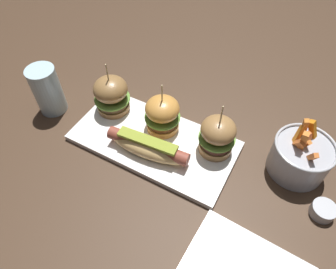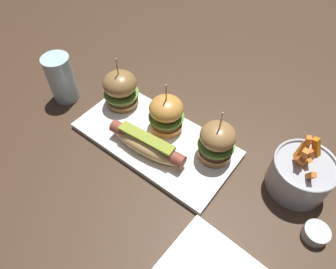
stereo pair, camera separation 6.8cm
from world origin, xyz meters
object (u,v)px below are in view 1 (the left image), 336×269
hot_dog (148,147)px  slider_center (161,114)px  water_glass (47,90)px  platter_main (154,141)px  slider_left (111,94)px  sauce_ramekin (323,210)px  slider_right (217,136)px  fries_bucket (300,157)px

hot_dog → slider_center: 0.09m
hot_dog → water_glass: 0.30m
hot_dog → water_glass: size_ratio=1.54×
platter_main → slider_left: slider_left is taller
sauce_ramekin → slider_left: bearing=176.4°
slider_right → water_glass: size_ratio=1.09×
slider_right → fries_bucket: 0.18m
platter_main → slider_right: 0.16m
fries_bucket → water_glass: bearing=-169.1°
slider_center → fries_bucket: 0.32m
slider_right → hot_dog: bearing=-147.0°
hot_dog → sauce_ramekin: size_ratio=4.01×
slider_center → water_glass: slider_center is taller
platter_main → slider_left: size_ratio=2.77×
sauce_ramekin → water_glass: bearing=-177.3°
sauce_ramekin → fries_bucket: bearing=131.8°
hot_dog → slider_center: slider_center is taller
platter_main → sauce_ramekin: size_ratio=7.94×
slider_left → fries_bucket: bearing=6.3°
water_glass → fries_bucket: bearing=10.9°
platter_main → slider_center: slider_center is taller
platter_main → fries_bucket: size_ratio=2.85×
fries_bucket → water_glass: 0.62m
platter_main → hot_dog: 0.05m
platter_main → sauce_ramekin: 0.39m
sauce_ramekin → water_glass: size_ratio=0.38×
hot_dog → slider_right: size_ratio=1.41×
hot_dog → sauce_ramekin: hot_dog is taller
platter_main → slider_left: (-0.14, 0.04, 0.06)m
hot_dog → slider_right: 0.16m
slider_left → sauce_ramekin: 0.54m
slider_left → slider_center: 0.14m
slider_right → sauce_ramekin: (0.25, -0.04, -0.05)m
slider_left → slider_right: bearing=0.7°
slider_center → fries_bucket: bearing=8.4°
platter_main → fries_bucket: fries_bucket is taller
fries_bucket → slider_center: bearing=-171.6°
platter_main → hot_dog: size_ratio=1.98×
slider_left → fries_bucket: slider_left is taller
fries_bucket → water_glass: fries_bucket is taller
fries_bucket → sauce_ramekin: size_ratio=2.79×
slider_left → slider_center: (0.14, 0.00, -0.00)m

